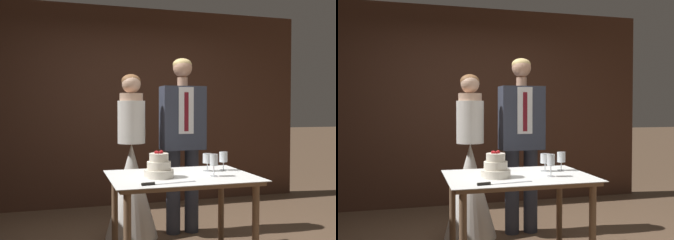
% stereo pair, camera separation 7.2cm
% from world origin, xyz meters
% --- Properties ---
extents(wall_back, '(5.07, 0.12, 2.71)m').
position_xyz_m(wall_back, '(0.00, 2.10, 1.35)').
color(wall_back, '#472B1E').
rests_on(wall_back, ground_plane).
extents(cake_table, '(1.20, 0.85, 0.77)m').
position_xyz_m(cake_table, '(0.07, -0.09, 0.67)').
color(cake_table, '#8E6B4C').
rests_on(cake_table, ground_plane).
extents(tiered_cake, '(0.24, 0.24, 0.22)m').
position_xyz_m(tiered_cake, '(-0.13, -0.13, 0.85)').
color(tiered_cake, silver).
rests_on(tiered_cake, cake_table).
extents(cake_knife, '(0.43, 0.08, 0.02)m').
position_xyz_m(cake_knife, '(-0.20, -0.40, 0.77)').
color(cake_knife, silver).
rests_on(cake_knife, cake_table).
extents(wine_glass_near, '(0.07, 0.07, 0.18)m').
position_xyz_m(wine_glass_near, '(0.31, -0.20, 0.89)').
color(wine_glass_near, silver).
rests_on(wine_glass_near, cake_table).
extents(wine_glass_middle, '(0.08, 0.08, 0.17)m').
position_xyz_m(wine_glass_middle, '(0.52, 0.06, 0.88)').
color(wine_glass_middle, silver).
rests_on(wine_glass_middle, cake_table).
extents(wine_glass_far, '(0.08, 0.08, 0.16)m').
position_xyz_m(wine_glass_far, '(0.36, 0.05, 0.88)').
color(wine_glass_far, silver).
rests_on(wine_glass_far, cake_table).
extents(bride, '(0.54, 0.54, 1.67)m').
position_xyz_m(bride, '(-0.20, 0.72, 0.61)').
color(bride, white).
rests_on(bride, ground_plane).
extents(groom, '(0.46, 0.25, 1.85)m').
position_xyz_m(groom, '(0.34, 0.72, 1.04)').
color(groom, '#333847').
rests_on(groom, ground_plane).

